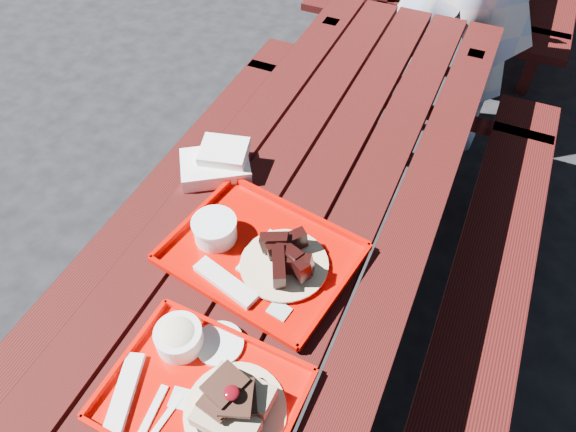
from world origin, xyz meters
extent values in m
plane|color=black|center=(0.00, 0.00, 0.00)|extent=(60.00, 60.00, 0.00)
cube|color=#3A0D0B|center=(-0.30, 0.00, 0.73)|extent=(0.14, 2.40, 0.04)
cube|color=#3A0D0B|center=(-0.15, 0.00, 0.73)|extent=(0.14, 2.40, 0.04)
cube|color=#3A0D0B|center=(0.00, 0.00, 0.73)|extent=(0.14, 2.40, 0.04)
cube|color=#3A0D0B|center=(0.15, 0.00, 0.73)|extent=(0.14, 2.40, 0.04)
cube|color=#3A0D0B|center=(0.30, 0.00, 0.73)|extent=(0.14, 2.40, 0.04)
cube|color=#3A0D0B|center=(-0.58, 0.00, 0.43)|extent=(0.25, 2.40, 0.04)
cube|color=#3A0D0B|center=(-0.58, 0.84, 0.21)|extent=(0.06, 0.06, 0.42)
cube|color=#3A0D0B|center=(0.58, 0.00, 0.43)|extent=(0.25, 2.40, 0.04)
cube|color=#3A0D0B|center=(0.58, 0.84, 0.21)|extent=(0.06, 0.06, 0.42)
cube|color=#3A0D0B|center=(-0.30, 0.96, 0.38)|extent=(0.06, 0.06, 0.75)
cube|color=#3A0D0B|center=(0.30, 0.96, 0.38)|extent=(0.06, 0.06, 0.75)
cube|color=#3A0D0B|center=(0.00, 0.96, 0.43)|extent=(1.40, 0.06, 0.04)
cube|color=#3A0D0B|center=(-0.58, 1.96, 0.21)|extent=(0.06, 0.06, 0.42)
cube|color=#3A0D0B|center=(0.58, 1.96, 0.21)|extent=(0.06, 0.06, 0.42)
cube|color=#3A0D0B|center=(-0.30, 1.84, 0.38)|extent=(0.06, 0.06, 0.75)
cube|color=#3A0D0B|center=(0.30, 1.84, 0.38)|extent=(0.06, 0.06, 0.75)
cube|color=#3A0D0B|center=(0.00, 1.84, 0.43)|extent=(1.40, 0.06, 0.04)
cube|color=red|center=(0.02, -0.64, 0.76)|extent=(0.41, 0.32, 0.01)
cube|color=red|center=(0.02, -0.49, 0.77)|extent=(0.40, 0.02, 0.02)
cube|color=red|center=(-0.18, -0.63, 0.77)|extent=(0.02, 0.31, 0.02)
cylinder|color=beige|center=(0.10, -0.64, 0.76)|extent=(0.22, 0.22, 0.01)
cube|color=tan|center=(0.10, -0.68, 0.79)|extent=(0.14, 0.07, 0.04)
cube|color=tan|center=(0.10, -0.60, 0.79)|extent=(0.14, 0.07, 0.04)
ellipsoid|color=#4F050C|center=(0.10, -0.64, 0.87)|extent=(0.03, 0.03, 0.01)
cylinder|color=white|center=(-0.09, -0.55, 0.79)|extent=(0.11, 0.11, 0.05)
ellipsoid|color=beige|center=(-0.09, -0.55, 0.80)|extent=(0.09, 0.09, 0.04)
cylinder|color=white|center=(0.00, -0.52, 0.77)|extent=(0.11, 0.11, 0.01)
cube|color=white|center=(-0.13, -0.71, 0.77)|extent=(0.09, 0.18, 0.01)
cube|color=white|center=(-0.06, -0.73, 0.76)|extent=(0.03, 0.14, 0.01)
cube|color=white|center=(-0.03, -0.74, 0.76)|extent=(0.03, 0.15, 0.00)
cube|color=silver|center=(-0.02, -0.66, 0.76)|extent=(0.05, 0.05, 0.00)
cube|color=#CB0700|center=(-0.03, -0.25, 0.76)|extent=(0.50, 0.42, 0.01)
cube|color=#CB0700|center=(0.00, -0.08, 0.77)|extent=(0.45, 0.09, 0.02)
cube|color=#CB0700|center=(-0.06, -0.43, 0.77)|extent=(0.45, 0.09, 0.02)
cube|color=#CB0700|center=(0.19, -0.29, 0.77)|extent=(0.07, 0.35, 0.02)
cube|color=#CB0700|center=(-0.25, -0.22, 0.77)|extent=(0.07, 0.35, 0.02)
cube|color=silver|center=(0.02, -0.26, 0.77)|extent=(0.18, 0.18, 0.01)
cylinder|color=beige|center=(0.04, -0.26, 0.77)|extent=(0.23, 0.23, 0.01)
cylinder|color=silver|center=(-0.17, -0.25, 0.79)|extent=(0.11, 0.11, 0.06)
cylinder|color=white|center=(-0.17, -0.25, 0.82)|extent=(0.12, 0.12, 0.01)
cube|color=white|center=(-0.07, -0.37, 0.77)|extent=(0.19, 0.09, 0.02)
cube|color=#B1C8C2|center=(0.08, -0.39, 0.76)|extent=(0.06, 0.05, 0.00)
cube|color=white|center=(-0.29, -0.02, 0.77)|extent=(0.25, 0.24, 0.05)
cube|color=white|center=(-0.28, 0.00, 0.81)|extent=(0.16, 0.14, 0.04)
camera|label=1|loc=(0.36, -0.95, 1.84)|focal=32.00mm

